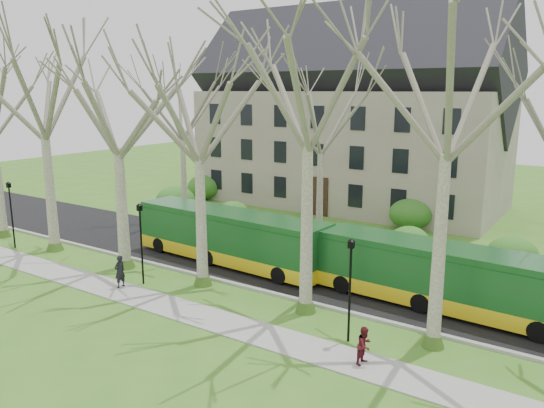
{
  "coord_description": "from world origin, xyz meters",
  "views": [
    {
      "loc": [
        14.49,
        -19.51,
        10.14
      ],
      "look_at": [
        -0.41,
        3.0,
        4.3
      ],
      "focal_mm": 35.0,
      "sensor_mm": 36.0,
      "label": 1
    }
  ],
  "objects": [
    {
      "name": "pedestrian_a",
      "position": [
        -6.51,
        -2.11,
        0.92
      ],
      "size": [
        0.44,
        0.64,
        1.71
      ],
      "primitive_type": "imported",
      "rotation": [
        0.0,
        0.0,
        -1.62
      ],
      "color": "black",
      "rests_on": "sidewalk"
    },
    {
      "name": "lamp_row",
      "position": [
        -0.0,
        -1.0,
        2.57
      ],
      "size": [
        36.22,
        0.22,
        4.3
      ],
      "color": "black",
      "rests_on": "ground"
    },
    {
      "name": "tree_row_far",
      "position": [
        -1.33,
        11.0,
        6.0
      ],
      "size": [
        33.0,
        7.0,
        12.0
      ],
      "color": "gray",
      "rests_on": "ground"
    },
    {
      "name": "tree_row_verge",
      "position": [
        0.0,
        0.3,
        7.0
      ],
      "size": [
        49.0,
        7.0,
        14.0
      ],
      "color": "gray",
      "rests_on": "ground"
    },
    {
      "name": "bus_lead",
      "position": [
        -4.25,
        4.31,
        1.66
      ],
      "size": [
        12.92,
        3.37,
        3.2
      ],
      "primitive_type": null,
      "rotation": [
        0.0,
        0.0,
        -0.06
      ],
      "color": "#164E1F",
      "rests_on": "road"
    },
    {
      "name": "curb",
      "position": [
        0.0,
        1.5,
        0.07
      ],
      "size": [
        80.0,
        0.25,
        0.14
      ],
      "primitive_type": "cube",
      "color": "#A5A39E",
      "rests_on": "ground"
    },
    {
      "name": "pedestrian_b",
      "position": [
        7.32,
        -2.4,
        0.79
      ],
      "size": [
        0.64,
        0.78,
        1.46
      ],
      "primitive_type": "imported",
      "rotation": [
        0.0,
        0.0,
        1.43
      ],
      "color": "#55131D",
      "rests_on": "sidewalk"
    },
    {
      "name": "ground",
      "position": [
        0.0,
        0.0,
        0.0
      ],
      "size": [
        120.0,
        120.0,
        0.0
      ],
      "primitive_type": "plane",
      "color": "#3D7120",
      "rests_on": "ground"
    },
    {
      "name": "road",
      "position": [
        0.0,
        5.5,
        0.03
      ],
      "size": [
        80.0,
        8.0,
        0.06
      ],
      "primitive_type": "cube",
      "color": "black",
      "rests_on": "ground"
    },
    {
      "name": "building",
      "position": [
        -6.0,
        24.0,
        8.07
      ],
      "size": [
        26.5,
        12.2,
        16.0
      ],
      "color": "gray",
      "rests_on": "ground"
    },
    {
      "name": "hedges",
      "position": [
        -4.67,
        14.0,
        1.0
      ],
      "size": [
        30.6,
        8.6,
        2.0
      ],
      "color": "#1C6320",
      "rests_on": "ground"
    },
    {
      "name": "sidewalk",
      "position": [
        0.0,
        -2.5,
        0.03
      ],
      "size": [
        70.0,
        2.0,
        0.06
      ],
      "primitive_type": "cube",
      "color": "gray",
      "rests_on": "ground"
    },
    {
      "name": "bus_follow",
      "position": [
        8.26,
        4.48,
        1.61
      ],
      "size": [
        12.51,
        3.18,
        3.1
      ],
      "primitive_type": null,
      "rotation": [
        0.0,
        0.0,
        -0.05
      ],
      "color": "#164E1F",
      "rests_on": "road"
    }
  ]
}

